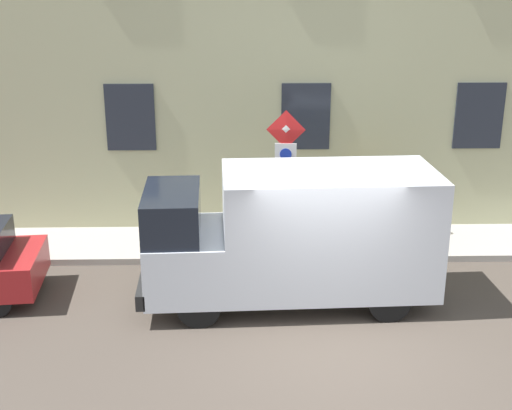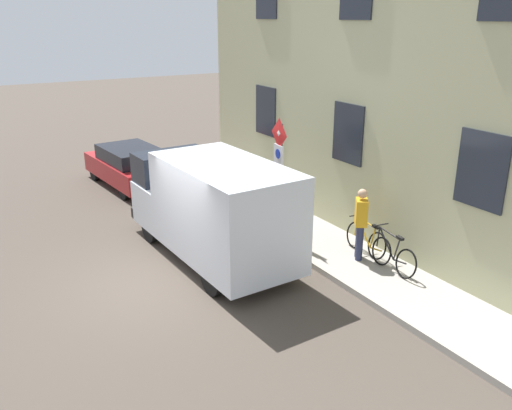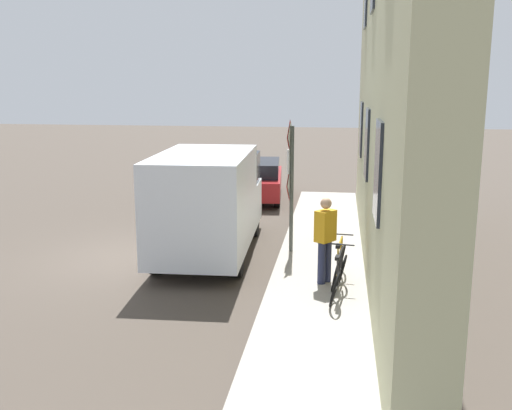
% 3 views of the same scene
% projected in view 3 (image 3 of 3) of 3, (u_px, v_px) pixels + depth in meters
% --- Properties ---
extents(ground_plane, '(80.00, 80.00, 0.00)m').
position_uv_depth(ground_plane, '(141.00, 257.00, 13.82)').
color(ground_plane, '#494037').
extents(sidewalk_slab, '(1.93, 16.29, 0.14)m').
position_uv_depth(sidewalk_slab, '(320.00, 262.00, 13.22)').
color(sidewalk_slab, '#A6A096').
rests_on(sidewalk_slab, ground_plane).
extents(building_facade, '(0.75, 14.29, 8.62)m').
position_uv_depth(building_facade, '(388.00, 69.00, 12.15)').
color(building_facade, '#B5B589').
rests_on(building_facade, ground_plane).
extents(sign_post_stacked, '(0.17, 0.56, 2.97)m').
position_uv_depth(sign_post_stacked, '(290.00, 171.00, 13.45)').
color(sign_post_stacked, '#474C47').
rests_on(sign_post_stacked, sidewalk_slab).
extents(delivery_van, '(2.22, 5.41, 2.50)m').
position_uv_depth(delivery_van, '(209.00, 200.00, 13.79)').
color(delivery_van, silver).
rests_on(delivery_van, ground_plane).
extents(parked_hatchback, '(2.10, 4.14, 1.38)m').
position_uv_depth(parked_hatchback, '(256.00, 179.00, 20.36)').
color(parked_hatchback, '#A81F21').
rests_on(parked_hatchback, ground_plane).
extents(bicycle_black, '(0.48, 1.72, 0.89)m').
position_uv_depth(bicycle_black, '(339.00, 277.00, 10.83)').
color(bicycle_black, black).
rests_on(bicycle_black, sidewalk_slab).
extents(bicycle_orange, '(0.46, 1.72, 0.89)m').
position_uv_depth(bicycle_orange, '(339.00, 265.00, 11.58)').
color(bicycle_orange, black).
rests_on(bicycle_orange, sidewalk_slab).
extents(pedestrian, '(0.45, 0.48, 1.72)m').
position_uv_depth(pedestrian, '(325.00, 237.00, 11.48)').
color(pedestrian, '#262B47').
rests_on(pedestrian, sidewalk_slab).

